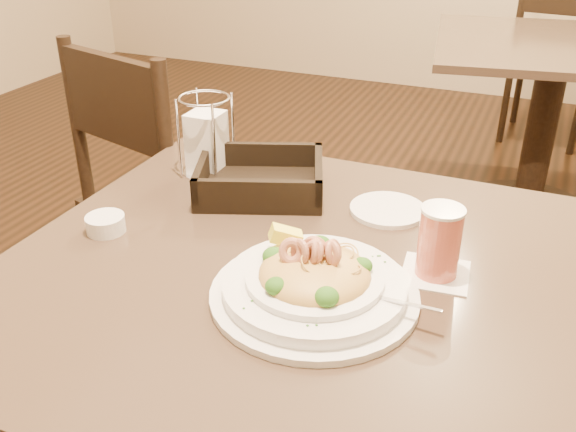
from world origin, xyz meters
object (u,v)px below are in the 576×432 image
at_px(pasta_bowl, 314,281).
at_px(main_table, 284,372).
at_px(bread_basket, 261,181).
at_px(background_table, 547,100).
at_px(drink_glass, 439,243).
at_px(butter_ramekin, 106,224).
at_px(dining_chair_near, 166,193).
at_px(side_plate, 388,210).
at_px(dining_chair_far, 555,49).
at_px(napkin_caddy, 207,141).

bearing_deg(pasta_bowl, main_table, 139.62).
bearing_deg(bread_basket, background_table, 73.06).
relative_size(drink_glass, butter_ramekin, 1.71).
distance_m(dining_chair_near, drink_glass, 1.00).
xyz_separation_m(dining_chair_near, bread_basket, (0.45, -0.32, 0.25)).
relative_size(background_table, bread_basket, 3.46).
height_order(main_table, side_plate, side_plate).
distance_m(dining_chair_near, dining_chair_far, 2.40).
xyz_separation_m(bread_basket, napkin_caddy, (-0.14, 0.04, 0.05)).
bearing_deg(pasta_bowl, napkin_caddy, 137.41).
bearing_deg(napkin_caddy, bread_basket, -15.51).
xyz_separation_m(main_table, napkin_caddy, (-0.29, 0.27, 0.30)).
relative_size(pasta_bowl, bread_basket, 1.17).
bearing_deg(main_table, dining_chair_near, 137.39).
bearing_deg(dining_chair_far, background_table, 96.35).
relative_size(background_table, dining_chair_near, 1.11).
height_order(background_table, pasta_bowl, pasta_bowl).
bearing_deg(side_plate, bread_basket, -176.85).
bearing_deg(pasta_bowl, dining_chair_far, 84.82).
bearing_deg(napkin_caddy, main_table, -43.16).
xyz_separation_m(dining_chair_far, butter_ramekin, (-0.67, -2.79, 0.25)).
height_order(pasta_bowl, butter_ramekin, pasta_bowl).
bearing_deg(background_table, main_table, -100.55).
xyz_separation_m(dining_chair_near, pasta_bowl, (0.68, -0.62, 0.26)).
bearing_deg(bread_basket, napkin_caddy, 164.49).
xyz_separation_m(dining_chair_near, napkin_caddy, (0.31, -0.28, 0.30)).
height_order(dining_chair_near, napkin_caddy, dining_chair_near).
bearing_deg(napkin_caddy, butter_ramekin, -98.84).
distance_m(main_table, bread_basket, 0.37).
distance_m(main_table, napkin_caddy, 0.50).
bearing_deg(napkin_caddy, background_table, 68.15).
relative_size(main_table, drink_glass, 7.62).
bearing_deg(background_table, napkin_caddy, -111.85).
xyz_separation_m(side_plate, butter_ramekin, (-0.44, -0.27, 0.01)).
bearing_deg(side_plate, dining_chair_near, 156.76).
bearing_deg(napkin_caddy, dining_chair_far, 75.94).
height_order(dining_chair_near, bread_basket, dining_chair_near).
bearing_deg(butter_ramekin, bread_basket, 53.70).
height_order(pasta_bowl, drink_glass, drink_glass).
xyz_separation_m(main_table, dining_chair_near, (-0.60, 0.55, -0.00)).
bearing_deg(butter_ramekin, dining_chair_far, 76.48).
xyz_separation_m(napkin_caddy, side_plate, (0.40, -0.02, -0.07)).
distance_m(dining_chair_near, butter_ramekin, 0.67).
xyz_separation_m(background_table, dining_chair_far, (-0.01, 0.91, -0.00)).
relative_size(dining_chair_far, butter_ramekin, 13.46).
xyz_separation_m(dining_chair_near, butter_ramekin, (0.26, -0.57, 0.25)).
relative_size(napkin_caddy, butter_ramekin, 2.46).
bearing_deg(dining_chair_near, drink_glass, 166.18).
bearing_deg(pasta_bowl, side_plate, 84.52).
xyz_separation_m(main_table, butter_ramekin, (-0.33, -0.02, 0.24)).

